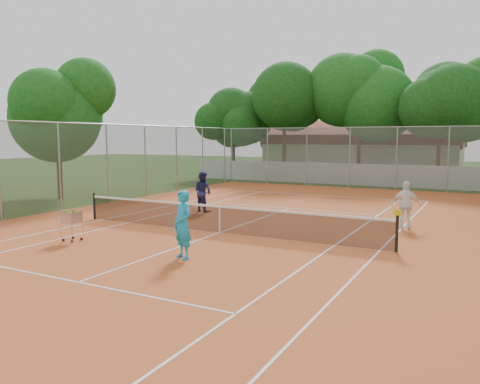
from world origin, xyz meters
The scene contains 12 objects.
ground centered at (0.00, 0.00, 0.00)m, with size 120.00×120.00×0.00m, color #1B390F.
court_pad centered at (0.00, 0.00, 0.01)m, with size 18.00×34.00×0.02m, color #BC5624.
court_lines centered at (0.00, 0.00, 0.02)m, with size 10.98×23.78×0.01m, color white.
tennis_net centered at (0.00, 0.00, 0.51)m, with size 11.88×0.10×0.98m, color black.
perimeter_fence centered at (0.00, 0.00, 2.00)m, with size 18.00×34.00×4.00m, color slate.
boundary_wall centered at (0.00, 19.00, 0.75)m, with size 26.00×0.30×1.50m, color silver.
clubhouse centered at (-2.00, 29.00, 2.20)m, with size 16.40×9.00×4.40m, color beige.
tropical_trees centered at (0.00, 22.00, 5.00)m, with size 29.00×19.00×10.00m, color #0E380F.
player_near centered at (0.88, -3.48, 0.96)m, with size 0.69×0.45×1.88m, color #199EDA.
player_far_left centered at (-3.07, 3.70, 0.92)m, with size 0.87×0.68×1.79m, color navy.
player_far_right centered at (5.59, 3.91, 0.88)m, with size 1.01×0.42×1.72m, color white.
ball_hopper centered at (-3.49, -3.38, 0.55)m, with size 0.51×0.51×1.05m, color silver.
Camera 1 is at (8.16, -13.84, 3.32)m, focal length 35.00 mm.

